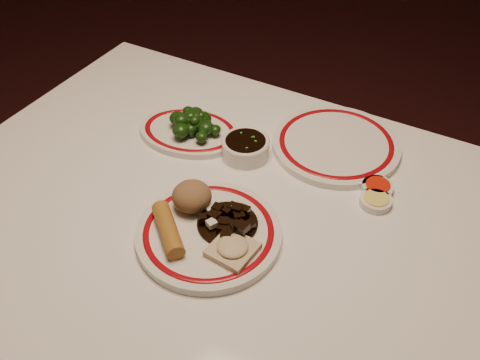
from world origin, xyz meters
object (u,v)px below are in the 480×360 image
(dining_table, at_px, (222,238))
(spring_roll, at_px, (168,229))
(rice_mound, at_px, (192,196))
(fried_wonton, at_px, (233,248))
(broccoli_pile, at_px, (193,122))
(soy_bowl, at_px, (245,148))
(main_plate, at_px, (209,233))
(stirfry_heap, at_px, (229,221))
(broccoli_plate, at_px, (190,132))

(dining_table, height_order, spring_roll, spring_roll)
(rice_mound, height_order, fried_wonton, rice_mound)
(fried_wonton, relative_size, broccoli_pile, 0.67)
(dining_table, distance_m, soy_bowl, 0.20)
(main_plate, bearing_deg, spring_roll, -141.16)
(stirfry_heap, relative_size, broccoli_pile, 0.92)
(dining_table, xyz_separation_m, soy_bowl, (-0.04, 0.16, 0.11))
(rice_mound, xyz_separation_m, spring_roll, (0.00, -0.09, -0.01))
(dining_table, xyz_separation_m, spring_roll, (-0.04, -0.13, 0.13))
(rice_mound, distance_m, fried_wonton, 0.14)
(fried_wonton, bearing_deg, broccoli_plate, 134.72)
(fried_wonton, bearing_deg, soy_bowl, 114.22)
(soy_bowl, bearing_deg, spring_roll, -90.25)
(broccoli_plate, bearing_deg, dining_table, -42.45)
(broccoli_pile, bearing_deg, soy_bowl, -1.57)
(rice_mound, xyz_separation_m, soy_bowl, (0.00, 0.21, -0.03))
(main_plate, bearing_deg, stirfry_heap, 50.00)
(broccoli_plate, distance_m, soy_bowl, 0.15)
(main_plate, height_order, fried_wonton, fried_wonton)
(main_plate, relative_size, rice_mound, 3.81)
(spring_roll, distance_m, stirfry_heap, 0.11)
(rice_mound, bearing_deg, broccoli_plate, 124.43)
(dining_table, distance_m, fried_wonton, 0.18)
(dining_table, xyz_separation_m, rice_mound, (-0.04, -0.04, 0.14))
(dining_table, height_order, broccoli_plate, broccoli_plate)
(stirfry_heap, xyz_separation_m, soy_bowl, (-0.08, 0.22, -0.01))
(dining_table, relative_size, rice_mound, 15.64)
(fried_wonton, height_order, broccoli_pile, broccoli_pile)
(main_plate, distance_m, rice_mound, 0.08)
(soy_bowl, bearing_deg, dining_table, -77.85)
(broccoli_plate, bearing_deg, stirfry_heap, -43.55)
(spring_roll, bearing_deg, broccoli_plate, 67.68)
(fried_wonton, distance_m, broccoli_plate, 0.38)
(broccoli_pile, height_order, soy_bowl, broccoli_pile)
(dining_table, relative_size, soy_bowl, 11.54)
(dining_table, relative_size, spring_roll, 9.73)
(stirfry_heap, relative_size, soy_bowl, 1.11)
(spring_roll, distance_m, soy_bowl, 0.29)
(broccoli_pile, bearing_deg, spring_roll, -65.27)
(fried_wonton, xyz_separation_m, broccoli_pile, (-0.26, 0.27, 0.01))
(dining_table, xyz_separation_m, broccoli_pile, (-0.17, 0.17, 0.13))
(soy_bowl, bearing_deg, main_plate, -77.11)
(rice_mound, distance_m, broccoli_pile, 0.25)
(broccoli_pile, distance_m, soy_bowl, 0.14)
(fried_wonton, bearing_deg, stirfry_heap, 126.41)
(dining_table, height_order, soy_bowl, soy_bowl)
(main_plate, bearing_deg, fried_wonton, -19.37)
(fried_wonton, bearing_deg, main_plate, 160.63)
(main_plate, height_order, spring_roll, spring_roll)
(rice_mound, distance_m, soy_bowl, 0.21)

